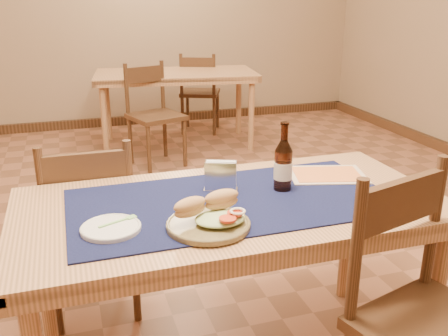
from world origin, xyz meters
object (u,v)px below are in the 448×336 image
object	(u,v)px
back_table	(176,80)
chair_main_near	(431,321)
beer_bottle	(283,165)
chair_main_far	(90,224)
main_table	(232,221)
sandwich_plate	(211,218)
napkin_holder	(221,177)

from	to	relation	value
back_table	chair_main_near	bearing A→B (deg)	-90.64
back_table	beer_bottle	distance (m)	3.24
chair_main_far	chair_main_near	xyz separation A→B (m)	(0.98, -1.14, 0.04)
main_table	beer_bottle	size ratio (longest dim) A/B	5.89
back_table	chair_main_far	xyz separation A→B (m)	(-1.02, -2.70, -0.20)
chair_main_near	sandwich_plate	bearing A→B (deg)	148.04
main_table	beer_bottle	world-z (taller)	beer_bottle
beer_bottle	chair_main_near	bearing A→B (deg)	-68.10
sandwich_plate	beer_bottle	size ratio (longest dim) A/B	1.03
chair_main_far	sandwich_plate	bearing A→B (deg)	-64.10
chair_main_far	beer_bottle	bearing A→B (deg)	-35.58
chair_main_far	sandwich_plate	world-z (taller)	chair_main_far
main_table	chair_main_far	xyz separation A→B (m)	(-0.51, 0.57, -0.20)
back_table	main_table	bearing A→B (deg)	-98.94
chair_main_far	napkin_holder	distance (m)	0.76
main_table	chair_main_near	distance (m)	0.76
main_table	chair_main_far	world-z (taller)	chair_main_far
main_table	back_table	world-z (taller)	same
back_table	chair_main_far	distance (m)	2.89
chair_main_near	napkin_holder	bearing A→B (deg)	125.19
beer_bottle	chair_main_far	bearing A→B (deg)	144.42
sandwich_plate	napkin_holder	bearing A→B (deg)	66.67
beer_bottle	main_table	bearing A→B (deg)	-168.74
napkin_holder	main_table	bearing A→B (deg)	-85.05
back_table	chair_main_near	distance (m)	3.84
main_table	chair_main_far	bearing A→B (deg)	131.75
sandwich_plate	napkin_holder	size ratio (longest dim) A/B	2.00
main_table	sandwich_plate	size ratio (longest dim) A/B	5.70
chair_main_far	beer_bottle	distance (m)	0.98
back_table	sandwich_plate	size ratio (longest dim) A/B	5.94
main_table	chair_main_near	world-z (taller)	chair_main_near
beer_bottle	sandwich_plate	bearing A→B (deg)	-147.41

